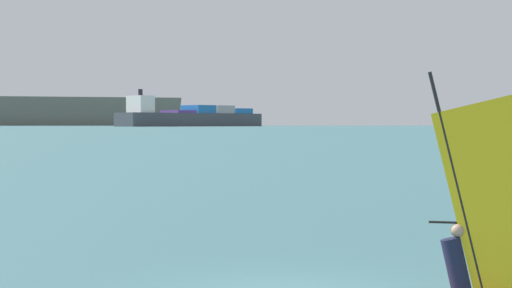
# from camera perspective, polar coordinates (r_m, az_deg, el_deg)

# --- Properties ---
(windsurfer) EXTENTS (3.12, 1.64, 3.89)m
(windsurfer) POSITION_cam_1_polar(r_m,az_deg,el_deg) (13.25, 15.06, -7.37)
(windsurfer) COLOR red
(windsurfer) RESTS_ON ground_plane
(cargo_ship) EXTENTS (148.97, 107.22, 34.19)m
(cargo_ship) POSITION_cam_1_polar(r_m,az_deg,el_deg) (766.87, -4.66, 1.95)
(cargo_ship) COLOR #3F444C
(cargo_ship) RESTS_ON ground_plane
(distant_headland) EXTENTS (1081.50, 393.43, 35.29)m
(distant_headland) POSITION_cam_1_polar(r_m,az_deg,el_deg) (1152.49, -10.77, 2.21)
(distant_headland) COLOR #60665B
(distant_headland) RESTS_ON ground_plane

